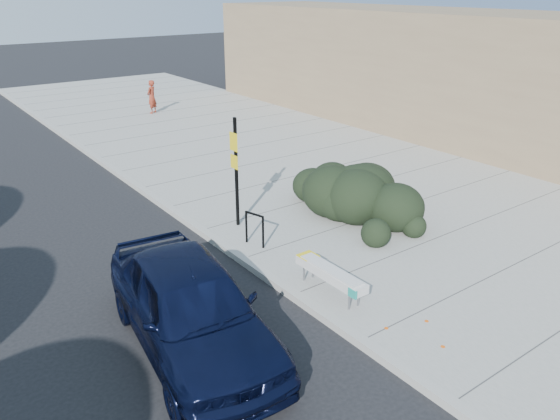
{
  "coord_description": "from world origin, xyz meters",
  "views": [
    {
      "loc": [
        -6.16,
        -7.77,
        6.18
      ],
      "look_at": [
        1.23,
        2.24,
        1.0
      ],
      "focal_mm": 35.0,
      "sensor_mm": 36.0,
      "label": 1
    }
  ],
  "objects_px": {
    "sedan_navy": "(191,306)",
    "pedestrian": "(152,97)",
    "bench": "(330,274)",
    "sign_post": "(236,167)",
    "bike_rack": "(255,226)"
  },
  "relations": [
    {
      "from": "bench",
      "to": "sedan_navy",
      "type": "distance_m",
      "value": 3.12
    },
    {
      "from": "sign_post",
      "to": "pedestrian",
      "type": "bearing_deg",
      "value": 74.16
    },
    {
      "from": "bike_rack",
      "to": "sedan_navy",
      "type": "bearing_deg",
      "value": -156.67
    },
    {
      "from": "sign_post",
      "to": "sedan_navy",
      "type": "relative_size",
      "value": 0.58
    },
    {
      "from": "bench",
      "to": "bike_rack",
      "type": "height_order",
      "value": "bike_rack"
    },
    {
      "from": "sedan_navy",
      "to": "pedestrian",
      "type": "relative_size",
      "value": 3.1
    },
    {
      "from": "sedan_navy",
      "to": "pedestrian",
      "type": "height_order",
      "value": "pedestrian"
    },
    {
      "from": "bike_rack",
      "to": "bench",
      "type": "bearing_deg",
      "value": -106.51
    },
    {
      "from": "sign_post",
      "to": "sedan_navy",
      "type": "height_order",
      "value": "sign_post"
    },
    {
      "from": "bench",
      "to": "pedestrian",
      "type": "height_order",
      "value": "pedestrian"
    },
    {
      "from": "sign_post",
      "to": "pedestrian",
      "type": "xyz_separation_m",
      "value": [
        3.96,
        14.21,
        -0.84
      ]
    },
    {
      "from": "sedan_navy",
      "to": "pedestrian",
      "type": "xyz_separation_m",
      "value": [
        7.37,
        18.09,
        0.1
      ]
    },
    {
      "from": "bench",
      "to": "sign_post",
      "type": "bearing_deg",
      "value": 85.62
    },
    {
      "from": "bench",
      "to": "sign_post",
      "type": "xyz_separation_m",
      "value": [
        0.31,
        4.12,
        1.2
      ]
    },
    {
      "from": "bike_rack",
      "to": "sign_post",
      "type": "xyz_separation_m",
      "value": [
        0.31,
        1.29,
        1.14
      ]
    }
  ]
}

